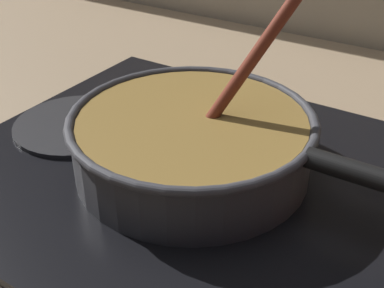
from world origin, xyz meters
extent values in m
cube|color=black|center=(0.10, 0.24, 0.01)|extent=(0.56, 0.48, 0.01)
torus|color=#592D0C|center=(0.10, 0.24, 0.02)|extent=(0.19, 0.19, 0.01)
cylinder|color=#262628|center=(-0.08, 0.24, 0.01)|extent=(0.17, 0.17, 0.01)
cylinder|color=#38383D|center=(0.10, 0.24, 0.05)|extent=(0.27, 0.27, 0.07)
cylinder|color=olive|center=(0.10, 0.24, 0.05)|extent=(0.26, 0.26, 0.06)
torus|color=#38383D|center=(0.10, 0.24, 0.08)|extent=(0.28, 0.28, 0.01)
cylinder|color=beige|center=(0.10, 0.14, 0.07)|extent=(0.03, 0.03, 0.01)
cylinder|color=#EDD88C|center=(0.07, 0.26, 0.07)|extent=(0.04, 0.04, 0.01)
cylinder|color=beige|center=(0.11, 0.24, 0.07)|extent=(0.04, 0.04, 0.01)
cylinder|color=#E5CC7A|center=(0.08, 0.21, 0.07)|extent=(0.03, 0.03, 0.01)
cylinder|color=beige|center=(0.06, 0.33, 0.07)|extent=(0.03, 0.03, 0.01)
cylinder|color=beige|center=(0.08, 0.29, 0.07)|extent=(0.03, 0.03, 0.01)
cylinder|color=beige|center=(0.03, 0.30, 0.07)|extent=(0.04, 0.04, 0.01)
cylinder|color=maroon|center=(0.17, 0.30, 0.17)|extent=(0.12, 0.11, 0.22)
cube|color=brown|center=(0.11, 0.25, 0.06)|extent=(0.05, 0.05, 0.01)
camera|label=1|loc=(0.37, -0.18, 0.35)|focal=47.06mm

